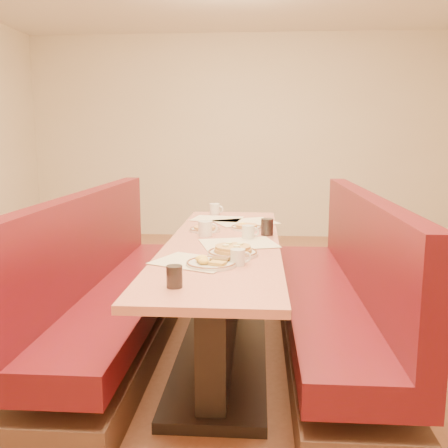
# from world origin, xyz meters

# --- Properties ---
(ground) EXTENTS (8.00, 8.00, 0.00)m
(ground) POSITION_xyz_m (0.00, 0.00, 0.00)
(ground) COLOR #9E6647
(ground) RESTS_ON ground
(room_envelope) EXTENTS (6.04, 8.04, 2.82)m
(room_envelope) POSITION_xyz_m (0.00, 0.00, 1.93)
(room_envelope) COLOR beige
(room_envelope) RESTS_ON ground
(diner_table) EXTENTS (0.70, 2.50, 0.75)m
(diner_table) POSITION_xyz_m (0.00, 0.00, 0.37)
(diner_table) COLOR black
(diner_table) RESTS_ON ground
(booth_left) EXTENTS (0.55, 2.50, 1.05)m
(booth_left) POSITION_xyz_m (-0.73, 0.00, 0.36)
(booth_left) COLOR #4C3326
(booth_left) RESTS_ON ground
(booth_right) EXTENTS (0.55, 2.50, 1.05)m
(booth_right) POSITION_xyz_m (0.73, 0.00, 0.36)
(booth_right) COLOR #4C3326
(booth_right) RESTS_ON ground
(placemat_near_left) EXTENTS (0.49, 0.44, 0.00)m
(placemat_near_left) POSITION_xyz_m (-0.12, -0.55, 0.75)
(placemat_near_left) COLOR beige
(placemat_near_left) RESTS_ON diner_table
(placemat_near_right) EXTENTS (0.52, 0.45, 0.00)m
(placemat_near_right) POSITION_xyz_m (0.10, -0.07, 0.75)
(placemat_near_right) COLOR beige
(placemat_near_right) RESTS_ON diner_table
(placemat_far_left) EXTENTS (0.43, 0.35, 0.00)m
(placemat_far_left) POSITION_xyz_m (-0.11, 0.87, 0.75)
(placemat_far_left) COLOR beige
(placemat_far_left) RESTS_ON diner_table
(placemat_far_right) EXTENTS (0.55, 0.49, 0.00)m
(placemat_far_right) POSITION_xyz_m (0.12, 0.72, 0.75)
(placemat_far_right) COLOR beige
(placemat_far_right) RESTS_ON diner_table
(pancake_plate) EXTENTS (0.28, 0.28, 0.06)m
(pancake_plate) POSITION_xyz_m (0.08, -0.36, 0.77)
(pancake_plate) COLOR silver
(pancake_plate) RESTS_ON diner_table
(eggs_plate) EXTENTS (0.26, 0.26, 0.05)m
(eggs_plate) POSITION_xyz_m (-0.02, -0.61, 0.77)
(eggs_plate) COLOR silver
(eggs_plate) RESTS_ON diner_table
(extra_plate_mid) EXTENTS (0.22, 0.22, 0.05)m
(extra_plate_mid) POSITION_xyz_m (0.13, 0.44, 0.77)
(extra_plate_mid) COLOR silver
(extra_plate_mid) RESTS_ON diner_table
(extra_plate_far) EXTENTS (0.22, 0.22, 0.04)m
(extra_plate_far) POSITION_xyz_m (-0.15, 0.34, 0.77)
(extra_plate_far) COLOR silver
(extra_plate_far) RESTS_ON diner_table
(coffee_mug_a) EXTENTS (0.11, 0.08, 0.08)m
(coffee_mug_a) POSITION_xyz_m (0.12, -0.58, 0.79)
(coffee_mug_a) COLOR silver
(coffee_mug_a) RESTS_ON diner_table
(coffee_mug_b) EXTENTS (0.13, 0.09, 0.10)m
(coffee_mug_b) POSITION_xyz_m (-0.13, 0.17, 0.80)
(coffee_mug_b) COLOR silver
(coffee_mug_b) RESTS_ON diner_table
(coffee_mug_c) EXTENTS (0.11, 0.08, 0.09)m
(coffee_mug_c) POSITION_xyz_m (0.16, 0.10, 0.80)
(coffee_mug_c) COLOR silver
(coffee_mug_c) RESTS_ON diner_table
(coffee_mug_d) EXTENTS (0.12, 0.09, 0.09)m
(coffee_mug_d) POSITION_xyz_m (-0.15, 1.10, 0.80)
(coffee_mug_d) COLOR silver
(coffee_mug_d) RESTS_ON diner_table
(soda_tumbler_near) EXTENTS (0.07, 0.07, 0.10)m
(soda_tumbler_near) POSITION_xyz_m (-0.14, -0.99, 0.80)
(soda_tumbler_near) COLOR black
(soda_tumbler_near) RESTS_ON diner_table
(soda_tumbler_mid) EXTENTS (0.08, 0.08, 0.11)m
(soda_tumbler_mid) POSITION_xyz_m (0.28, 0.22, 0.81)
(soda_tumbler_mid) COLOR black
(soda_tumbler_mid) RESTS_ON diner_table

